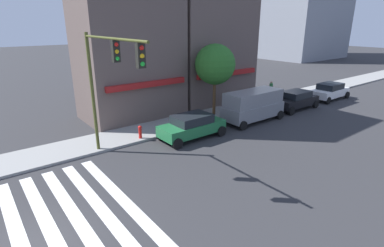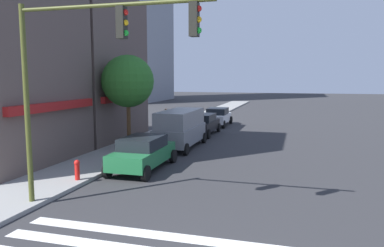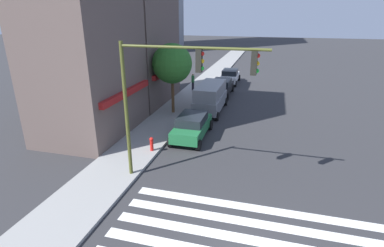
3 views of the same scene
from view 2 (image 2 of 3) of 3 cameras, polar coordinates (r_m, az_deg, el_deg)
storefront_row at (r=23.19m, az=-21.20°, el=12.00°), size 15.51×5.30×15.35m
traffic_signal at (r=12.25m, az=-15.68°, el=9.38°), size 0.32×6.53×6.72m
sedan_green at (r=17.90m, az=-7.50°, el=-4.38°), size 4.42×2.02×1.59m
van_grey at (r=23.22m, az=-1.80°, el=-0.57°), size 5.00×2.22×2.34m
sedan_black at (r=28.53m, az=1.57°, el=-0.03°), size 4.41×2.02×1.59m
sedan_white at (r=34.00m, az=3.93°, el=1.10°), size 4.44×2.02×1.59m
pedestrian_green_top at (r=30.00m, az=-3.98°, el=0.75°), size 0.32×0.32×1.77m
fire_hydrant at (r=16.27m, az=-17.10°, el=-6.63°), size 0.24×0.24×0.84m
street_tree at (r=22.70m, az=-9.74°, el=6.35°), size 3.12×3.12×5.55m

